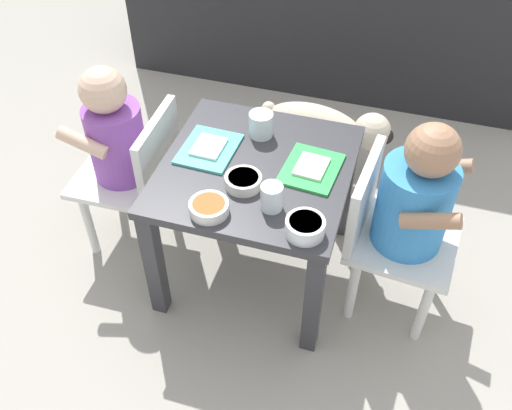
# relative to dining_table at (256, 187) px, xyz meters

# --- Properties ---
(ground_plane) EXTENTS (7.00, 7.00, 0.00)m
(ground_plane) POSITION_rel_dining_table_xyz_m (0.00, 0.00, -0.34)
(ground_plane) COLOR #9E998E
(dining_table) EXTENTS (0.51, 0.53, 0.42)m
(dining_table) POSITION_rel_dining_table_xyz_m (0.00, 0.00, 0.00)
(dining_table) COLOR #333338
(dining_table) RESTS_ON ground
(seated_child_left) EXTENTS (0.29, 0.29, 0.64)m
(seated_child_left) POSITION_rel_dining_table_xyz_m (-0.42, 0.01, 0.06)
(seated_child_left) COLOR silver
(seated_child_left) RESTS_ON ground
(seated_child_right) EXTENTS (0.31, 0.31, 0.66)m
(seated_child_right) POSITION_rel_dining_table_xyz_m (0.42, -0.01, 0.06)
(seated_child_right) COLOR silver
(seated_child_right) RESTS_ON ground
(dog) EXTENTS (0.48, 0.20, 0.30)m
(dog) POSITION_rel_dining_table_xyz_m (0.10, 0.52, -0.15)
(dog) COLOR beige
(dog) RESTS_ON ground
(food_tray_left) EXTENTS (0.15, 0.18, 0.02)m
(food_tray_left) POSITION_rel_dining_table_xyz_m (-0.15, 0.03, 0.08)
(food_tray_left) COLOR #4CC6BC
(food_tray_left) RESTS_ON dining_table
(food_tray_right) EXTENTS (0.16, 0.19, 0.02)m
(food_tray_right) POSITION_rel_dining_table_xyz_m (0.15, 0.03, 0.08)
(food_tray_right) COLOR green
(food_tray_right) RESTS_ON dining_table
(water_cup_left) EXTENTS (0.06, 0.06, 0.07)m
(water_cup_left) POSITION_rel_dining_table_xyz_m (0.08, -0.14, 0.11)
(water_cup_left) COLOR white
(water_cup_left) RESTS_ON dining_table
(water_cup_right) EXTENTS (0.07, 0.07, 0.07)m
(water_cup_right) POSITION_rel_dining_table_xyz_m (-0.03, 0.14, 0.11)
(water_cup_right) COLOR white
(water_cup_right) RESTS_ON dining_table
(cereal_bowl_left_side) EXTENTS (0.10, 0.10, 0.03)m
(cereal_bowl_left_side) POSITION_rel_dining_table_xyz_m (-0.06, -0.20, 0.09)
(cereal_bowl_left_side) COLOR white
(cereal_bowl_left_side) RESTS_ON dining_table
(veggie_bowl_near) EXTENTS (0.10, 0.10, 0.03)m
(veggie_bowl_near) POSITION_rel_dining_table_xyz_m (-0.01, -0.08, 0.10)
(veggie_bowl_near) COLOR silver
(veggie_bowl_near) RESTS_ON dining_table
(cereal_bowl_right_side) EXTENTS (0.10, 0.10, 0.04)m
(cereal_bowl_right_side) POSITION_rel_dining_table_xyz_m (0.18, -0.20, 0.10)
(cereal_bowl_right_side) COLOR white
(cereal_bowl_right_side) RESTS_ON dining_table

